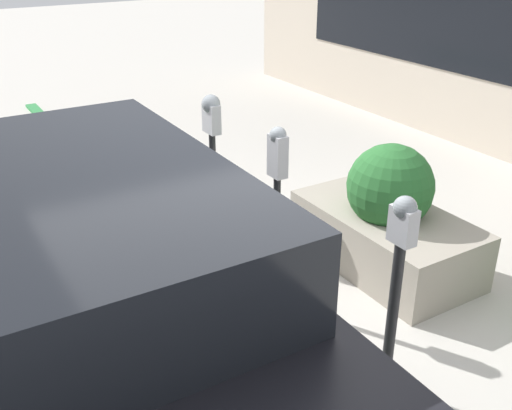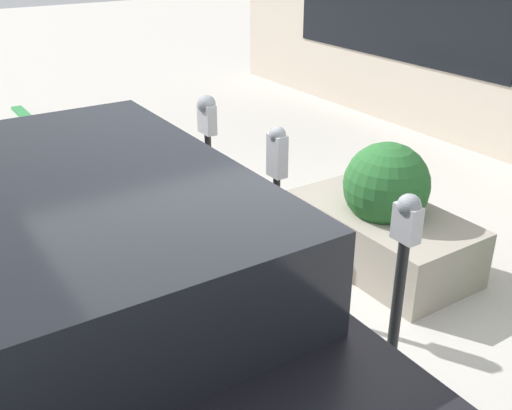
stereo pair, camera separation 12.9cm
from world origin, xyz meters
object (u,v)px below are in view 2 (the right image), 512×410
at_px(parking_meter_middle, 208,136).
at_px(planter_box, 383,219).
at_px(parking_meter_nearest, 402,264).
at_px(parked_car_front, 72,296).
at_px(parking_meter_second, 277,183).

bearing_deg(parking_meter_middle, planter_box, -136.47).
relative_size(parking_meter_nearest, planter_box, 0.84).
height_order(parking_meter_nearest, parked_car_front, parked_car_front).
height_order(parking_meter_second, parking_meter_middle, parking_meter_second).
relative_size(parking_meter_middle, parked_car_front, 0.31).
relative_size(parking_meter_nearest, parking_meter_middle, 0.96).
xyz_separation_m(parking_meter_nearest, planter_box, (1.16, -1.04, -0.48)).
bearing_deg(parking_meter_middle, parked_car_front, 130.66).
xyz_separation_m(parking_meter_nearest, parking_meter_middle, (2.28, 0.02, 0.14)).
bearing_deg(parked_car_front, planter_box, -82.78).
relative_size(parking_meter_second, planter_box, 0.90).
relative_size(parking_meter_middle, planter_box, 0.88).
relative_size(parking_meter_nearest, parked_car_front, 0.29).
bearing_deg(parking_meter_second, parking_meter_middle, -3.42).
height_order(parking_meter_second, parked_car_front, parked_car_front).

